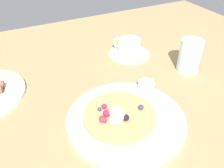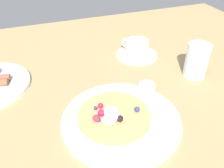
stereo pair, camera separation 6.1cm
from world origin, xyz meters
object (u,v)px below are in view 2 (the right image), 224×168
object	(u,v)px
water_glass	(197,60)
coffee_cup	(137,47)
pancake_plate	(121,120)
syrup_ramekin	(147,88)
coffee_saucer	(137,54)

from	to	relation	value
water_glass	coffee_cup	bearing A→B (deg)	123.84
pancake_plate	syrup_ramekin	xyz separation A→B (cm)	(10.85, 7.61, 1.81)
coffee_cup	water_glass	xyz separation A→B (cm)	(12.15, -18.13, 1.89)
pancake_plate	coffee_cup	world-z (taller)	coffee_cup
syrup_ramekin	coffee_saucer	size ratio (longest dim) A/B	0.31
syrup_ramekin	water_glass	size ratio (longest dim) A/B	0.44
syrup_ramekin	coffee_cup	xyz separation A→B (cm)	(6.98, 22.18, 1.16)
syrup_ramekin	water_glass	world-z (taller)	water_glass
syrup_ramekin	water_glass	xyz separation A→B (cm)	(19.13, 4.05, 3.05)
coffee_saucer	water_glass	bearing A→B (deg)	-56.16
pancake_plate	coffee_saucer	bearing A→B (deg)	58.86
pancake_plate	coffee_cup	distance (cm)	34.84
coffee_saucer	water_glass	xyz separation A→B (cm)	(12.07, -18.00, 4.95)
coffee_saucer	syrup_ramekin	bearing A→B (deg)	-107.77
pancake_plate	water_glass	distance (cm)	32.53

